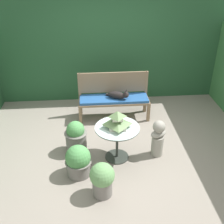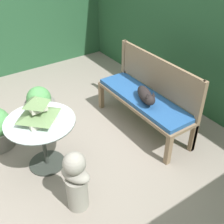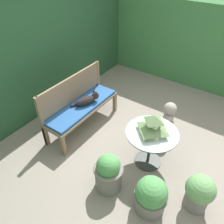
% 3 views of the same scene
% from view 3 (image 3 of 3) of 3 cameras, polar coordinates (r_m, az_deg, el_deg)
% --- Properties ---
extents(ground, '(30.00, 30.00, 0.00)m').
position_cam_3_polar(ground, '(3.66, 4.45, -9.78)').
color(ground, gray).
extents(foliage_hedge_back, '(6.40, 1.01, 2.34)m').
position_cam_3_polar(foliage_hedge_back, '(4.45, -23.17, 15.05)').
color(foliage_hedge_back, '#234C2D').
rests_on(foliage_hedge_back, ground).
extents(foliage_hedge_right, '(0.70, 3.50, 1.79)m').
position_cam_3_polar(foliage_hedge_right, '(5.48, 19.99, 16.81)').
color(foliage_hedge_right, '#38703D').
rests_on(foliage_hedge_right, ground).
extents(garden_bench, '(1.47, 0.46, 0.47)m').
position_cam_3_polar(garden_bench, '(3.84, -7.69, 1.00)').
color(garden_bench, '#7F664C').
rests_on(garden_bench, ground).
extents(bench_backrest, '(1.47, 0.06, 0.95)m').
position_cam_3_polar(bench_backrest, '(3.81, -10.40, 5.32)').
color(bench_backrest, '#7F664C').
rests_on(bench_backrest, ground).
extents(cat, '(0.46, 0.32, 0.22)m').
position_cam_3_polar(cat, '(3.78, -6.43, 3.25)').
color(cat, black).
rests_on(cat, garden_bench).
extents(patio_table, '(0.74, 0.74, 0.62)m').
position_cam_3_polar(patio_table, '(3.18, 10.17, -6.93)').
color(patio_table, '#2D332D').
rests_on(patio_table, ground).
extents(pagoda_birdhouse, '(0.36, 0.36, 0.30)m').
position_cam_3_polar(pagoda_birdhouse, '(3.00, 10.72, -3.46)').
color(pagoda_birdhouse, beige).
rests_on(pagoda_birdhouse, patio_table).
extents(garden_bust, '(0.34, 0.28, 0.68)m').
position_cam_3_polar(garden_bust, '(3.78, 14.42, -1.85)').
color(garden_bust, gray).
rests_on(garden_bust, ground).
extents(potted_plant_bench_right, '(0.36, 0.36, 0.55)m').
position_cam_3_polar(potted_plant_bench_right, '(3.04, 21.80, -18.89)').
color(potted_plant_bench_right, slate).
rests_on(potted_plant_bench_right, ground).
extents(potted_plant_bench_left, '(0.40, 0.40, 0.60)m').
position_cam_3_polar(potted_plant_bench_left, '(3.00, -0.94, -15.56)').
color(potted_plant_bench_left, slate).
rests_on(potted_plant_bench_left, ground).
extents(potted_plant_hedge_corner, '(0.42, 0.42, 0.52)m').
position_cam_3_polar(potted_plant_hedge_corner, '(2.91, 10.12, -20.69)').
color(potted_plant_hedge_corner, slate).
rests_on(potted_plant_hedge_corner, ground).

